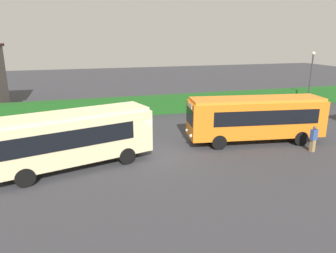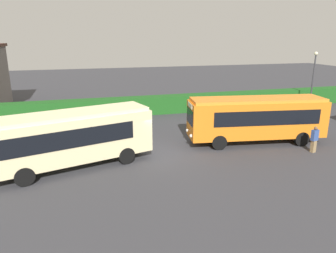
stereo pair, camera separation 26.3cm
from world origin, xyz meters
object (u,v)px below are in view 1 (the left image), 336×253
(bus_cream, at_px, (72,137))
(lamppost, at_px, (311,74))
(bus_orange, at_px, (256,117))
(person_center, at_px, (313,138))

(bus_cream, xyz_separation_m, lamppost, (22.99, 8.71, 1.76))
(bus_orange, bearing_deg, bus_cream, 13.25)
(person_center, bearing_deg, bus_cream, 70.33)
(person_center, bearing_deg, bus_orange, 30.75)
(lamppost, bearing_deg, person_center, -127.90)
(person_center, distance_m, lamppost, 13.41)
(person_center, xyz_separation_m, lamppost, (8.06, 10.36, 2.71))
(bus_orange, height_order, lamppost, lamppost)
(bus_orange, relative_size, lamppost, 1.66)
(bus_cream, height_order, person_center, bus_cream)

